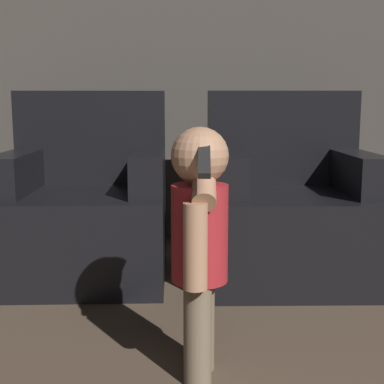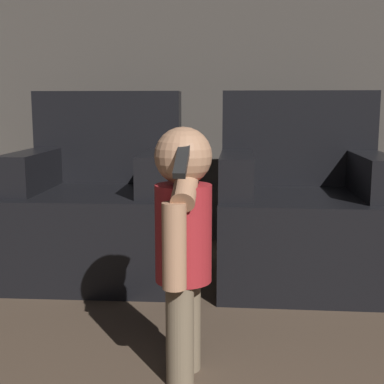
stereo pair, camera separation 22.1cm
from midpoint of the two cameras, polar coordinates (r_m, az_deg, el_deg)
wall_back at (r=3.56m, az=9.04°, el=15.67°), size 8.40×0.05×2.60m
armchair_left at (r=2.89m, az=-7.71°, el=-1.87°), size 0.87×0.83×0.97m
armchair_right at (r=2.83m, az=13.77°, el=-2.31°), size 0.85×0.81×0.97m
person_toddler at (r=1.71m, az=2.76°, el=-4.50°), size 0.18×0.33×0.83m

